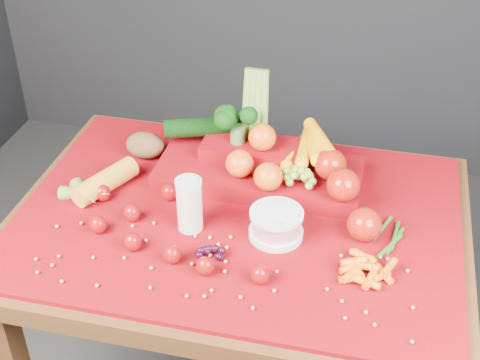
% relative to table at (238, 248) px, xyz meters
% --- Properties ---
extents(table, '(1.10, 0.80, 0.75)m').
position_rel_table_xyz_m(table, '(0.00, 0.00, 0.00)').
color(table, '#3D230E').
rests_on(table, ground).
extents(red_cloth, '(1.05, 0.75, 0.01)m').
position_rel_table_xyz_m(red_cloth, '(0.00, 0.00, 0.10)').
color(red_cloth, '#7A0406').
rests_on(red_cloth, table).
extents(milk_glass, '(0.06, 0.06, 0.13)m').
position_rel_table_xyz_m(milk_glass, '(-0.10, -0.07, 0.18)').
color(milk_glass, beige).
rests_on(milk_glass, red_cloth).
extents(yogurt_bowl, '(0.13, 0.13, 0.07)m').
position_rel_table_xyz_m(yogurt_bowl, '(0.10, -0.06, 0.14)').
color(yogurt_bowl, silver).
rests_on(yogurt_bowl, red_cloth).
extents(strawberry_scatter, '(0.48, 0.28, 0.05)m').
position_rel_table_xyz_m(strawberry_scatter, '(-0.16, -0.13, 0.13)').
color(strawberry_scatter, '#98090E').
rests_on(strawberry_scatter, red_cloth).
extents(dark_grape_cluster, '(0.06, 0.05, 0.03)m').
position_rel_table_xyz_m(dark_grape_cluster, '(-0.02, -0.17, 0.12)').
color(dark_grape_cluster, black).
rests_on(dark_grape_cluster, red_cloth).
extents(soybean_scatter, '(0.84, 0.24, 0.01)m').
position_rel_table_xyz_m(soybean_scatter, '(0.00, -0.20, 0.11)').
color(soybean_scatter, olive).
rests_on(soybean_scatter, red_cloth).
extents(corn_ear, '(0.24, 0.26, 0.06)m').
position_rel_table_xyz_m(corn_ear, '(-0.37, -0.01, 0.13)').
color(corn_ear, gold).
rests_on(corn_ear, red_cloth).
extents(potato, '(0.11, 0.08, 0.07)m').
position_rel_table_xyz_m(potato, '(-0.31, 0.19, 0.14)').
color(potato, brown).
rests_on(potato, red_cloth).
extents(baby_carrot_pile, '(0.18, 0.17, 0.03)m').
position_rel_table_xyz_m(baby_carrot_pile, '(0.32, -0.14, 0.12)').
color(baby_carrot_pile, '#E06307').
rests_on(baby_carrot_pile, red_cloth).
extents(green_bean_pile, '(0.14, 0.12, 0.01)m').
position_rel_table_xyz_m(green_bean_pile, '(0.36, -0.01, 0.11)').
color(green_bean_pile, '#265F15').
rests_on(green_bean_pile, red_cloth).
extents(produce_mound, '(0.60, 0.37, 0.27)m').
position_rel_table_xyz_m(produce_mound, '(0.04, 0.15, 0.17)').
color(produce_mound, '#7A0406').
rests_on(produce_mound, red_cloth).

